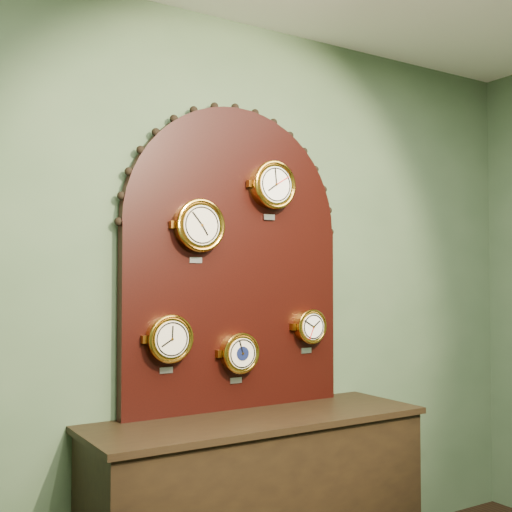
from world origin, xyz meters
TOP-DOWN VIEW (x-y plane):
  - wall_back at (0.00, 2.50)m, footprint 4.00×0.00m
  - shop_counter at (0.00, 2.23)m, footprint 1.60×0.50m
  - display_board at (0.00, 2.45)m, footprint 1.26×0.06m
  - roman_clock at (-0.24, 2.38)m, footprint 0.25×0.08m
  - arabic_clock at (0.18, 2.38)m, footprint 0.25×0.08m
  - hygrometer at (-0.39, 2.38)m, footprint 0.22×0.08m
  - barometer at (-0.01, 2.38)m, footprint 0.20×0.08m
  - tide_clock at (0.42, 2.38)m, footprint 0.18×0.08m

SIDE VIEW (x-z plane):
  - shop_counter at x=0.00m, z-range 0.00..0.80m
  - barometer at x=-0.01m, z-range 0.98..1.24m
  - hygrometer at x=-0.39m, z-range 1.06..1.34m
  - tide_clock at x=0.42m, z-range 1.11..1.34m
  - wall_back at x=0.00m, z-range -0.60..3.40m
  - display_board at x=0.00m, z-range 0.86..2.39m
  - roman_clock at x=-0.24m, z-range 1.57..1.88m
  - arabic_clock at x=0.18m, z-range 1.80..2.10m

